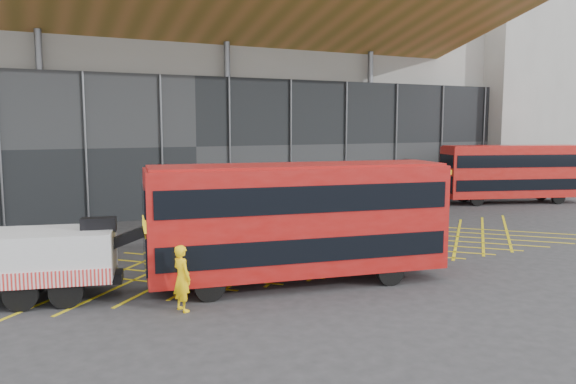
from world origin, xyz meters
TOP-DOWN VIEW (x-y plane):
  - ground_plane at (0.00, 0.00)m, footprint 120.00×120.00m
  - road_markings at (4.80, 0.00)m, footprint 26.36×7.16m
  - construction_building at (1.92, 18.40)m, footprint 55.00×23.97m
  - east_building at (32.00, 16.00)m, footprint 15.00×12.00m
  - bus_towed at (0.82, -3.69)m, footprint 10.04×3.91m
  - bus_second at (22.62, 7.11)m, footprint 9.73×4.93m
  - worker at (-3.37, -4.62)m, footprint 0.63×0.79m

SIDE VIEW (x-z plane):
  - ground_plane at x=0.00m, z-range 0.00..0.00m
  - road_markings at x=4.80m, z-range 0.00..0.01m
  - worker at x=-3.37m, z-range 0.00..1.90m
  - bus_second at x=22.62m, z-range 0.21..4.09m
  - bus_towed at x=0.82m, z-range 0.22..4.21m
  - construction_building at x=1.92m, z-range -0.02..17.98m
  - east_building at x=32.00m, z-range 0.00..20.00m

